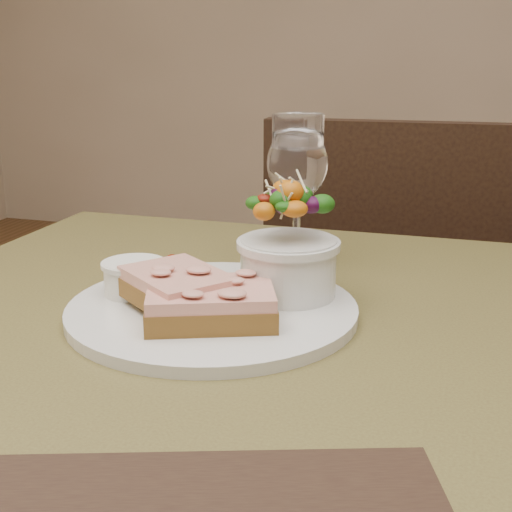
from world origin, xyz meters
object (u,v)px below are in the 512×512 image
(ramekin, at_px, (134,276))
(salad_bowl, at_px, (288,241))
(chair_far, at_px, (381,404))
(sandwich_front, at_px, (211,304))
(wine_glass, at_px, (297,168))
(sandwich_back, at_px, (178,287))
(dinner_plate, at_px, (212,310))
(cafe_table, at_px, (230,411))

(ramekin, xyz_separation_m, salad_bowl, (0.16, 0.04, 0.04))
(chair_far, distance_m, ramekin, 0.88)
(sandwich_front, xyz_separation_m, wine_glass, (0.02, 0.24, 0.09))
(chair_far, distance_m, sandwich_back, 0.90)
(ramekin, xyz_separation_m, wine_glass, (0.13, 0.20, 0.09))
(sandwich_front, height_order, sandwich_back, sandwich_back)
(sandwich_front, bearing_deg, salad_bowl, 38.25)
(dinner_plate, relative_size, salad_bowl, 2.36)
(chair_far, height_order, sandwich_back, chair_far)
(sandwich_back, xyz_separation_m, wine_glass, (0.07, 0.23, 0.09))
(dinner_plate, height_order, salad_bowl, salad_bowl)
(chair_far, height_order, ramekin, chair_far)
(wine_glass, bearing_deg, cafe_table, -94.19)
(cafe_table, distance_m, sandwich_back, 0.15)
(dinner_plate, distance_m, salad_bowl, 0.11)
(salad_bowl, bearing_deg, sandwich_back, -142.00)
(chair_far, xyz_separation_m, ramekin, (-0.19, -0.71, 0.49))
(chair_far, distance_m, dinner_plate, 0.86)
(sandwich_front, relative_size, ramekin, 2.33)
(chair_far, bearing_deg, wine_glass, 79.92)
(sandwich_back, distance_m, salad_bowl, 0.13)
(dinner_plate, distance_m, ramekin, 0.10)
(chair_far, relative_size, dinner_plate, 3.00)
(chair_far, relative_size, sandwich_back, 6.51)
(chair_far, xyz_separation_m, salad_bowl, (-0.03, -0.67, 0.53))
(cafe_table, xyz_separation_m, ramekin, (-0.11, 0.02, 0.13))
(dinner_plate, bearing_deg, salad_bowl, 38.17)
(wine_glass, bearing_deg, chair_far, 82.98)
(sandwich_front, height_order, wine_glass, wine_glass)
(sandwich_back, distance_m, ramekin, 0.07)
(cafe_table, distance_m, dinner_plate, 0.11)
(sandwich_back, bearing_deg, sandwich_front, 14.43)
(sandwich_back, xyz_separation_m, salad_bowl, (0.10, 0.07, 0.04))
(cafe_table, height_order, salad_bowl, salad_bowl)
(sandwich_front, bearing_deg, dinner_plate, 87.02)
(salad_bowl, distance_m, wine_glass, 0.16)
(ramekin, bearing_deg, cafe_table, -9.75)
(dinner_plate, height_order, ramekin, ramekin)
(cafe_table, xyz_separation_m, wine_glass, (0.02, 0.22, 0.22))
(dinner_plate, xyz_separation_m, ramekin, (-0.09, 0.01, 0.03))
(dinner_plate, xyz_separation_m, sandwich_back, (-0.03, -0.02, 0.03))
(cafe_table, distance_m, ramekin, 0.18)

